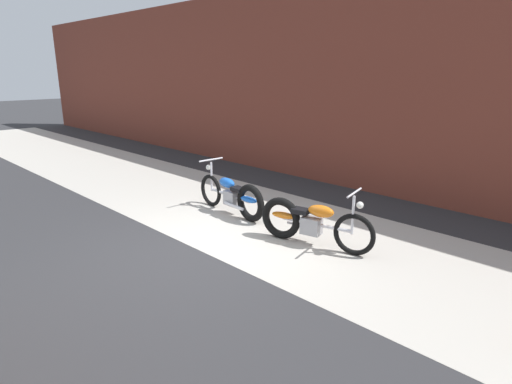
# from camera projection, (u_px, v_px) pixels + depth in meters

# --- Properties ---
(ground_plane) EXTENTS (80.00, 80.00, 0.00)m
(ground_plane) POSITION_uv_depth(u_px,v_px,m) (199.00, 250.00, 6.89)
(ground_plane) COLOR #2D2D30
(sidewalk_slab) EXTENTS (36.00, 3.50, 0.01)m
(sidewalk_slab) POSITION_uv_depth(u_px,v_px,m) (273.00, 224.00, 8.08)
(sidewalk_slab) COLOR #B2ADA3
(sidewalk_slab) RESTS_ON ground
(brick_building_wall) EXTENTS (36.00, 0.50, 4.89)m
(brick_building_wall) POSITION_uv_depth(u_px,v_px,m) (377.00, 86.00, 9.74)
(brick_building_wall) COLOR brown
(brick_building_wall) RESTS_ON ground
(motorcycle_blue) EXTENTS (2.01, 0.58, 1.03)m
(motorcycle_blue) POSITION_uv_depth(u_px,v_px,m) (234.00, 196.00, 8.46)
(motorcycle_blue) COLOR black
(motorcycle_blue) RESTS_ON ground
(motorcycle_orange) EXTENTS (1.98, 0.71, 1.03)m
(motorcycle_orange) POSITION_uv_depth(u_px,v_px,m) (307.00, 222.00, 7.03)
(motorcycle_orange) COLOR black
(motorcycle_orange) RESTS_ON ground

